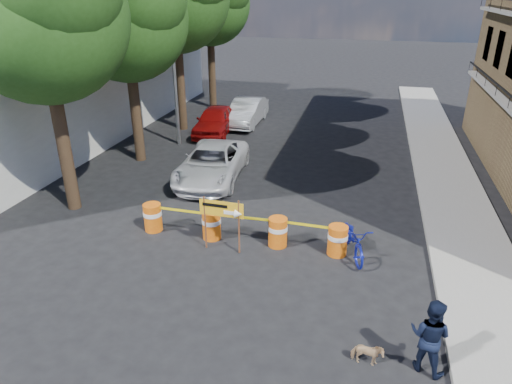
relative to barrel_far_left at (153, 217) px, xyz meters
The scene contains 18 objects.
ground 3.61m from the barrel_far_left, 19.24° to the right, with size 120.00×120.00×0.00m, color black.
sidewalk_east 10.73m from the barrel_far_left, 26.70° to the left, with size 2.40×40.00×0.15m, color gray.
white_building 13.29m from the barrel_far_left, 137.48° to the left, with size 8.00×22.00×6.00m, color silver.
tree_near 6.83m from the barrel_far_left, 166.22° to the left, with size 5.46×5.20×9.15m.
tree_mid_a 8.71m from the barrel_far_left, 119.96° to the left, with size 5.25×5.00×8.68m.
tree_far 17.16m from the barrel_far_left, 101.98° to the left, with size 5.04×4.80×8.84m.
streetlamp 9.54m from the barrel_far_left, 107.06° to the left, with size 1.25×0.18×8.00m.
barrel_far_left is the anchor object (origin of this frame).
barrel_mid_left 1.97m from the barrel_far_left, ahead, with size 0.58×0.58×0.90m.
barrel_mid_right 4.02m from the barrel_far_left, ahead, with size 0.58×0.58×0.90m.
barrel_far_right 5.78m from the barrel_far_left, ahead, with size 0.58×0.58×0.90m.
detour_sign 2.84m from the barrel_far_left, 13.61° to the right, with size 1.31×0.25×1.68m.
pedestrian 8.84m from the barrel_far_left, 26.82° to the right, with size 0.81×0.63×1.67m, color black.
bicycle 6.25m from the barrel_far_left, ahead, with size 0.70×1.05×2.00m, color #141EA7.
dog 7.93m from the barrel_far_left, 31.82° to the right, with size 0.30×0.65×0.55m, color tan.
suv_white 4.46m from the barrel_far_left, 84.30° to the left, with size 2.26×4.90×1.36m, color silver.
sedan_red 10.46m from the barrel_far_left, 97.79° to the left, with size 1.69×4.20×1.43m, color maroon.
sedan_silver 12.52m from the barrel_far_left, 91.34° to the left, with size 1.50×4.32×1.42m, color silver.
Camera 1 is at (2.87, -10.42, 7.11)m, focal length 32.00 mm.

